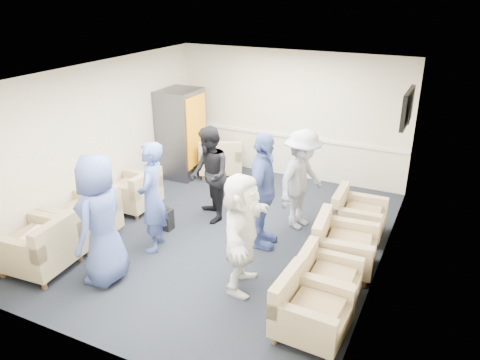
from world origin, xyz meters
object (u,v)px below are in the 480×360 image
at_px(armchair_left_near, 43,248).
at_px(armchair_right_midnear, 324,281).
at_px(person_mid_left, 152,197).
at_px(armchair_right_near, 308,312).
at_px(person_mid_right, 263,192).
at_px(armchair_right_midfar, 341,247).
at_px(vending_machine, 182,133).
at_px(person_back_right, 302,180).
at_px(armchair_corner, 221,159).
at_px(person_front_right, 241,233).
at_px(armchair_left_far, 135,193).
at_px(armchair_left_mid, 86,220).
at_px(person_back_left, 209,175).
at_px(person_front_left, 101,220).
at_px(armchair_right_far, 355,217).

height_order(armchair_left_near, armchair_right_midnear, armchair_left_near).
bearing_deg(person_mid_left, armchair_right_near, 53.12).
bearing_deg(person_mid_right, person_mid_left, 108.46).
relative_size(armchair_right_midfar, vending_machine, 0.50).
bearing_deg(person_back_right, armchair_right_near, -144.44).
relative_size(armchair_corner, person_mid_right, 0.65).
relative_size(armchair_right_midnear, person_front_right, 0.46).
xyz_separation_m(armchair_left_far, armchair_right_near, (3.96, -1.85, -0.01)).
height_order(armchair_left_mid, person_back_right, person_back_right).
xyz_separation_m(armchair_right_near, armchair_right_midfar, (-0.01, 1.58, 0.02)).
bearing_deg(vending_machine, armchair_left_far, -86.03).
bearing_deg(person_back_right, person_back_left, 120.92).
distance_m(armchair_left_near, person_mid_right, 3.35).
xyz_separation_m(armchair_left_near, armchair_left_mid, (-0.05, 0.94, -0.00)).
distance_m(armchair_left_near, person_front_left, 1.14).
relative_size(person_back_right, person_mid_right, 0.93).
xyz_separation_m(armchair_left_mid, vending_machine, (-0.13, 3.15, 0.58)).
height_order(armchair_left_far, person_mid_left, person_mid_left).
bearing_deg(armchair_right_midnear, armchair_left_near, 104.12).
height_order(person_back_left, person_mid_right, person_mid_right).
distance_m(armchair_left_near, person_back_left, 2.89).
xyz_separation_m(armchair_right_far, person_front_right, (-1.08, -2.17, 0.52)).
bearing_deg(armchair_left_near, armchair_right_midnear, 101.21).
xyz_separation_m(armchair_right_midnear, person_mid_right, (-1.31, 0.98, 0.63)).
bearing_deg(person_front_left, vending_machine, -173.16).
height_order(armchair_corner, person_back_left, person_back_left).
xyz_separation_m(armchair_right_midnear, person_back_right, (-0.97, 1.86, 0.56)).
distance_m(armchair_right_far, person_back_left, 2.58).
distance_m(armchair_left_mid, armchair_right_midfar, 4.07).
height_order(armchair_right_far, person_front_right, person_front_right).
bearing_deg(person_front_left, armchair_right_midnear, 96.37).
xyz_separation_m(armchair_right_far, vending_machine, (-4.04, 1.03, 0.62)).
height_order(armchair_corner, person_front_left, person_front_left).
xyz_separation_m(armchair_right_midfar, vending_machine, (-4.07, 2.15, 0.60)).
xyz_separation_m(armchair_left_far, armchair_corner, (0.62, 2.23, 0.03)).
bearing_deg(armchair_right_midfar, armchair_left_mid, 98.76).
distance_m(person_mid_left, person_back_right, 2.50).
distance_m(armchair_left_far, armchair_right_midfar, 3.95).
bearing_deg(armchair_right_far, person_back_right, 96.08).
xyz_separation_m(armchair_left_near, armchair_corner, (0.57, 4.44, -0.01)).
distance_m(person_back_left, person_back_right, 1.59).
bearing_deg(armchair_right_midfar, person_front_right, 127.81).
bearing_deg(armchair_right_midnear, armchair_left_far, 72.68).
bearing_deg(armchair_right_near, armchair_corner, 41.92).
bearing_deg(person_mid_left, armchair_left_far, -150.13).
bearing_deg(person_back_right, person_mid_right, 173.73).
height_order(armchair_left_near, armchair_right_far, armchair_left_near).
height_order(armchair_right_near, armchair_right_far, same).
height_order(armchair_left_far, armchair_corner, armchair_corner).
relative_size(armchair_corner, person_front_left, 0.65).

